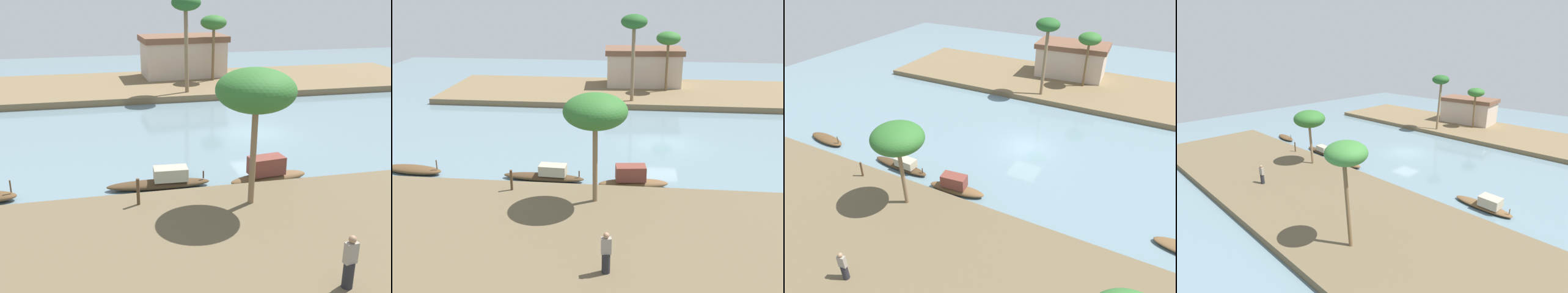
# 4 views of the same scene
# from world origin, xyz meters

# --- Properties ---
(river_water) EXTENTS (73.60, 73.60, 0.00)m
(river_water) POSITION_xyz_m (0.00, 0.00, 0.00)
(river_water) COLOR slate
(river_water) RESTS_ON ground
(riverbank_left) EXTENTS (43.61, 12.07, 0.55)m
(riverbank_left) POSITION_xyz_m (0.00, -15.00, 0.27)
(riverbank_left) COLOR brown
(riverbank_left) RESTS_ON ground
(riverbank_right) EXTENTS (43.61, 12.07, 0.55)m
(riverbank_right) POSITION_xyz_m (0.00, 15.00, 0.27)
(riverbank_right) COLOR brown
(riverbank_right) RESTS_ON ground
(sampan_foreground) EXTENTS (4.95, 1.16, 1.02)m
(sampan_foreground) POSITION_xyz_m (-7.16, -7.47, 0.36)
(sampan_foreground) COLOR #47331E
(sampan_foreground) RESTS_ON river_water
(sampan_with_red_awning) EXTENTS (3.88, 1.54, 0.99)m
(sampan_with_red_awning) POSITION_xyz_m (-15.62, -7.21, 0.23)
(sampan_with_red_awning) COLOR brown
(sampan_with_red_awning) RESTS_ON river_water
(sampan_with_tall_canopy) EXTENTS (4.09, 1.52, 1.37)m
(sampan_with_tall_canopy) POSITION_xyz_m (-2.06, -7.99, 0.52)
(sampan_with_tall_canopy) COLOR brown
(sampan_with_tall_canopy) RESTS_ON river_water
(sampan_open_hull) EXTENTS (4.80, 1.43, 1.16)m
(sampan_open_hull) POSITION_xyz_m (13.05, -6.59, 0.42)
(sampan_open_hull) COLOR brown
(sampan_open_hull) RESTS_ON river_water
(person_on_near_bank) EXTENTS (0.42, 0.38, 1.76)m
(person_on_near_bank) POSITION_xyz_m (-2.96, -17.04, 1.33)
(person_on_near_bank) COLOR #232328
(person_on_near_bank) RESTS_ON riverbank_left
(mooring_post) EXTENTS (0.14, 0.14, 1.15)m
(mooring_post) POSITION_xyz_m (-8.55, -10.11, 1.13)
(mooring_post) COLOR #4C3823
(mooring_post) RESTS_ON riverbank_left
(palm_tree_left_near) EXTENTS (3.16, 3.16, 5.67)m
(palm_tree_left_near) POSITION_xyz_m (-3.94, -10.99, 5.31)
(palm_tree_left_near) COLOR #7F6647
(palm_tree_left_near) RESTS_ON riverbank_left
(palm_tree_left_far) EXTENTS (2.48, 2.48, 6.77)m
(palm_tree_left_far) POSITION_xyz_m (9.46, -17.80, 6.51)
(palm_tree_left_far) COLOR brown
(palm_tree_left_far) RESTS_ON riverbank_left
(palm_tree_right_tall) EXTENTS (2.42, 2.42, 6.01)m
(palm_tree_right_tall) POSITION_xyz_m (1.03, 14.89, 5.77)
(palm_tree_right_tall) COLOR brown
(palm_tree_right_tall) RESTS_ON riverbank_right
(palm_tree_right_short) EXTENTS (2.40, 2.40, 7.93)m
(palm_tree_right_short) POSITION_xyz_m (-2.39, 10.54, 7.47)
(palm_tree_right_short) COLOR #7F6647
(palm_tree_right_short) RESTS_ON riverbank_right
(riverside_building) EXTENTS (8.50, 5.09, 3.95)m
(riverside_building) POSITION_xyz_m (-1.31, 17.72, 2.55)
(riverside_building) COLOR #C6B29E
(riverside_building) RESTS_ON riverbank_right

